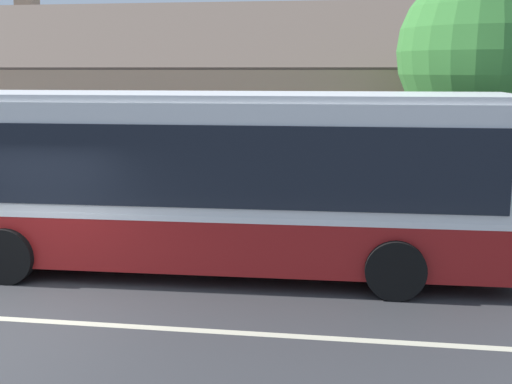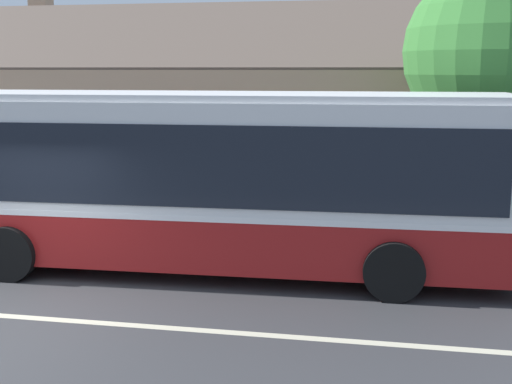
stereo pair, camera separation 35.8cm
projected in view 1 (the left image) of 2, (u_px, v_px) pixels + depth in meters
name	position (u px, v px, depth m)	size (l,w,h in m)	color
ground_plane	(5.00, 319.00, 9.72)	(300.00, 300.00, 0.00)	#38383A
sidewalk_far	(135.00, 222.00, 15.53)	(60.00, 3.00, 0.15)	#9E9E99
lane_divider_stripe	(5.00, 319.00, 9.72)	(60.00, 0.16, 0.01)	beige
community_building	(191.00, 118.00, 22.99)	(24.21, 9.71, 7.02)	tan
transit_bus	(198.00, 176.00, 11.87)	(11.62, 2.98, 3.30)	maroon
street_tree_primary	(484.00, 52.00, 14.43)	(3.88, 3.88, 6.05)	#4C3828
bus_stop_sign	(492.00, 173.00, 13.11)	(0.36, 0.07, 2.40)	gray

